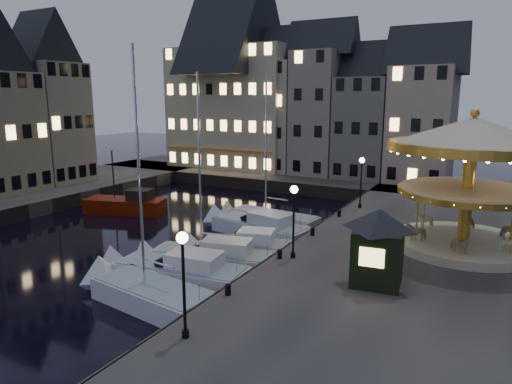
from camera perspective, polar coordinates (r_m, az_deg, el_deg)
The scene contains 30 objects.
ground at distance 29.42m, azimuth -9.31°, elevation -8.75°, with size 160.00×160.00×0.00m, color black.
quay_east at distance 29.41m, azimuth 21.06°, elevation -8.07°, with size 16.00×56.00×1.30m, color #474442.
quay_north at distance 56.44m, azimuth 1.68°, elevation 2.02°, with size 44.00×12.00×1.30m, color #474442.
quaywall_e at distance 31.28m, azimuth 6.34°, elevation -6.14°, with size 0.15×44.00×1.30m, color #47423A.
quaywall_n at distance 50.29m, azimuth 0.62°, elevation 0.81°, with size 48.00×0.15×1.30m, color #47423A.
quaywall_w at distance 43.40m, azimuth -26.81°, elevation -2.26°, with size 0.15×44.00×1.30m, color #47423A.
streetlamp_a at distance 17.22m, azimuth -9.08°, elevation -9.59°, with size 0.44×0.44×4.17m.
streetlamp_b at distance 25.47m, azimuth 4.73°, elevation -2.40°, with size 0.44×0.44×4.17m.
streetlamp_c at distance 37.97m, azimuth 13.03°, elevation 2.06°, with size 0.44×0.44×4.17m.
bollard_a at distance 21.49m, azimuth -3.53°, elevation -11.96°, with size 0.30×0.30×0.57m.
bollard_b at distance 25.97m, azimuth 2.97°, elevation -7.66°, with size 0.30×0.30×0.57m.
bollard_c at distance 30.35m, azimuth 7.07°, elevation -4.84°, with size 0.30×0.30×0.57m.
bollard_d at distance 35.35m, azimuth 10.36°, elevation -2.55°, with size 0.30×0.30×0.57m.
townhouse_na at distance 63.33m, azimuth -6.89°, elevation 9.49°, with size 5.50×8.00×12.80m.
townhouse_nb at distance 60.33m, azimuth -2.61°, elevation 9.93°, with size 6.16×8.00×13.80m.
townhouse_nc at distance 57.42m, azimuth 2.65°, elevation 10.33°, with size 6.82×8.00×14.80m.
townhouse_nd at distance 55.14m, azimuth 8.13°, elevation 10.69°, with size 5.50×8.00×15.80m.
townhouse_ne at distance 53.52m, azimuth 13.61°, elevation 8.84°, with size 6.16×8.00×12.80m.
townhouse_nf at distance 52.25m, azimuth 20.13°, elevation 8.94°, with size 6.82×8.00×13.80m.
townhouse_wc at distance 54.06m, azimuth -24.68°, elevation 8.88°, with size 8.80×5.50×14.20m.
hotel_corner at distance 60.27m, azimuth -2.58°, elevation 11.36°, with size 17.60×9.00×16.80m.
motorboat_a at distance 24.15m, azimuth -13.50°, elevation -12.26°, with size 7.96×3.57×13.20m.
motorboat_b at distance 26.30m, azimuth -10.10°, elevation -9.82°, with size 8.68×3.43×2.15m.
motorboat_c at distance 28.08m, azimuth -6.14°, elevation -8.19°, with size 8.56×3.88×11.35m.
motorboat_d at distance 29.71m, azimuth -2.08°, elevation -7.08°, with size 6.93×3.86×2.15m.
motorboat_e at distance 34.45m, azimuth 0.12°, elevation -4.38°, with size 9.03×4.33×2.15m.
motorboat_f at distance 37.06m, azimuth 1.43°, elevation -3.40°, with size 8.57×3.02×11.33m.
red_fishing_boat at distance 42.57m, azimuth -15.81°, elevation -1.62°, with size 7.46×4.45×5.82m.
carousel at distance 29.40m, azimuth 25.28°, elevation 3.87°, with size 9.49×9.49×8.30m.
ticket_kiosk at distance 22.66m, azimuth 15.10°, elevation -5.06°, with size 3.65×3.65×4.27m.
Camera 1 is at (17.12, -21.62, 10.26)m, focal length 32.00 mm.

